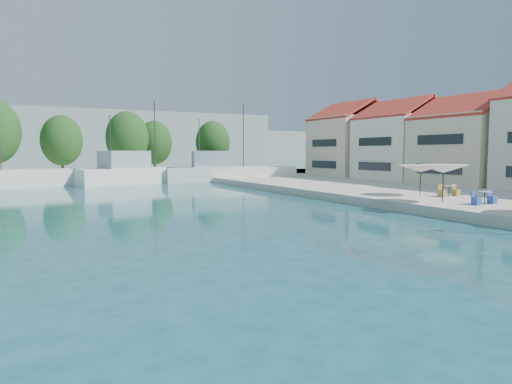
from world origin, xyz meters
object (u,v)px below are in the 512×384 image
trawler_03 (140,174)px  umbrella_cream (421,169)px  umbrella_white (443,169)px  trawler_04 (228,173)px

trawler_03 → umbrella_cream: bearing=-86.8°
umbrella_cream → trawler_03: bearing=111.9°
umbrella_white → umbrella_cream: size_ratio=0.94×
umbrella_cream → trawler_04: bearing=93.9°
umbrella_white → trawler_04: bearing=89.6°
trawler_03 → trawler_04: 10.69m
trawler_03 → umbrella_white: 36.57m
trawler_03 → umbrella_white: trawler_03 is taller
trawler_03 → umbrella_cream: (12.54, -31.20, 1.42)m
trawler_03 → trawler_04: same height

